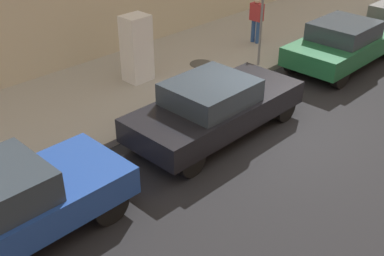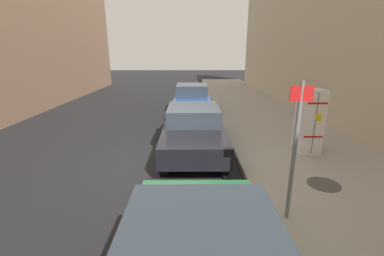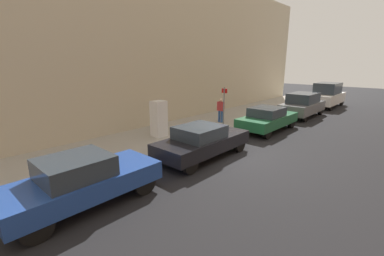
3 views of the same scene
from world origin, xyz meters
name	(u,v)px [view 1 (image 1 of 3)]	position (x,y,z in m)	size (l,w,h in m)	color
ground_plane	(265,130)	(0.00, 0.00, 0.00)	(80.00, 80.00, 0.00)	black
sidewalk_slab	(150,78)	(-4.14, 0.00, 0.08)	(4.28, 44.00, 0.17)	#9E998E
discarded_refrigerator	(137,49)	(-4.13, -0.44, 1.09)	(0.60, 0.72, 1.84)	white
manhole_cover	(201,64)	(-3.65, 1.63, 0.18)	(0.70, 0.70, 0.02)	#47443F
street_sign_post	(261,21)	(-2.39, 2.80, 1.53)	(0.36, 0.07, 2.42)	slate
pedestrian_walking_far	(256,17)	(-3.68, 4.30, 1.03)	(0.44, 0.22, 1.52)	#2D5193
parked_hatchback_blue	(4,208)	(-0.77, -6.06, 0.75)	(1.73, 4.18, 1.47)	#23479E
parked_sedan_dark	(215,106)	(-0.77, -0.96, 0.72)	(1.79, 4.42, 1.39)	black
parked_sedan_green	(345,42)	(-0.77, 4.93, 0.73)	(1.81, 4.40, 1.41)	#1E6038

